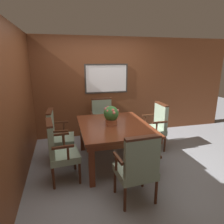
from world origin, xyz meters
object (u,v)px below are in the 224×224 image
(dining_table, at_px, (114,129))
(chair_left_far, at_px, (58,134))
(chair_head_near, at_px, (138,166))
(chair_right_far, at_px, (156,125))
(chair_left_near, at_px, (59,149))
(potted_plant, at_px, (111,115))
(chair_head_far, at_px, (103,118))

(dining_table, distance_m, chair_left_far, 1.08)
(dining_table, distance_m, chair_head_near, 1.16)
(chair_right_far, height_order, chair_left_near, same)
(chair_head_near, distance_m, potted_plant, 1.24)
(chair_head_near, height_order, chair_head_far, same)
(dining_table, height_order, chair_head_near, chair_head_near)
(dining_table, distance_m, chair_right_far, 1.10)
(potted_plant, bearing_deg, dining_table, -14.01)
(chair_left_far, height_order, chair_left_near, same)
(dining_table, xyz_separation_m, potted_plant, (-0.05, 0.01, 0.28))
(chair_right_far, relative_size, chair_left_near, 1.00)
(chair_left_far, height_order, potted_plant, potted_plant)
(chair_head_near, xyz_separation_m, potted_plant, (-0.07, 1.17, 0.39))
(chair_left_near, bearing_deg, dining_table, -76.04)
(dining_table, relative_size, chair_right_far, 1.51)
(chair_head_near, bearing_deg, dining_table, -92.56)
(chair_head_far, distance_m, chair_left_far, 1.31)
(chair_right_far, bearing_deg, chair_left_far, -89.19)
(chair_head_near, bearing_deg, chair_right_far, -127.21)
(chair_right_far, relative_size, chair_head_near, 1.00)
(chair_head_near, xyz_separation_m, chair_head_far, (-0.01, 2.28, 0.00))
(dining_table, height_order, chair_left_near, chair_left_near)
(chair_left_far, bearing_deg, dining_table, -104.90)
(chair_head_near, relative_size, chair_left_far, 1.00)
(chair_head_near, bearing_deg, chair_left_far, -58.49)
(chair_right_far, distance_m, chair_head_near, 1.83)
(chair_head_near, relative_size, potted_plant, 2.91)
(chair_right_far, xyz_separation_m, chair_left_far, (-2.06, -0.03, 0.00))
(chair_right_far, height_order, chair_left_far, same)
(chair_right_far, distance_m, chair_head_far, 1.27)
(chair_left_far, bearing_deg, chair_head_far, -49.75)
(chair_right_far, bearing_deg, chair_head_near, -33.66)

